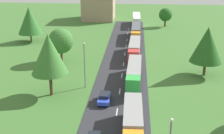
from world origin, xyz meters
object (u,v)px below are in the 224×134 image
(truck_lead, at_px, (133,122))
(tree_maple, at_px, (61,41))
(truck_fourth, at_px, (136,31))
(car_third, at_px, (104,98))
(truck_third, at_px, (134,48))
(truck_fifth, at_px, (137,19))
(distant_building, at_px, (99,6))
(tree_ash, at_px, (29,21))
(lamppost_second, at_px, (84,63))
(tree_pine, at_px, (207,45))
(truck_second, at_px, (134,73))
(tree_elm, at_px, (49,54))
(tree_lime, at_px, (165,15))

(truck_lead, height_order, tree_maple, tree_maple)
(truck_lead, distance_m, truck_fourth, 52.25)
(car_third, bearing_deg, truck_third, 79.70)
(truck_fifth, distance_m, car_third, 61.73)
(distant_building, bearing_deg, truck_lead, -80.02)
(car_third, relative_size, tree_maple, 0.54)
(truck_fourth, distance_m, tree_ash, 30.17)
(lamppost_second, bearing_deg, truck_fourth, 76.28)
(truck_fifth, relative_size, tree_maple, 1.73)
(truck_fourth, relative_size, tree_pine, 1.46)
(truck_fifth, bearing_deg, lamppost_second, -99.24)
(truck_fourth, bearing_deg, car_third, -96.44)
(truck_fourth, bearing_deg, truck_second, -90.13)
(tree_pine, bearing_deg, tree_ash, 152.20)
(truck_second, distance_m, tree_elm, 16.29)
(truck_fourth, relative_size, tree_ash, 1.49)
(truck_third, distance_m, tree_ash, 31.67)
(car_third, distance_m, distant_building, 72.33)
(truck_second, bearing_deg, lamppost_second, -164.45)
(car_third, bearing_deg, tree_elm, 166.07)
(tree_elm, bearing_deg, truck_second, 23.29)
(tree_lime, bearing_deg, tree_elm, -112.68)
(truck_fifth, xyz_separation_m, tree_pine, (13.89, -47.43, 4.23))
(lamppost_second, distance_m, tree_pine, 24.37)
(truck_lead, bearing_deg, truck_second, 90.20)
(lamppost_second, bearing_deg, car_third, -55.26)
(tree_lime, xyz_separation_m, distant_building, (-24.14, 11.65, 0.79))
(distant_building, bearing_deg, truck_third, -73.09)
(tree_maple, bearing_deg, distant_building, 87.32)
(tree_elm, distance_m, tree_ash, 37.80)
(truck_lead, bearing_deg, distant_building, 99.98)
(tree_elm, bearing_deg, distant_building, 90.06)
(lamppost_second, height_order, tree_elm, tree_elm)
(truck_second, xyz_separation_m, tree_lime, (9.91, 51.51, 1.99))
(lamppost_second, bearing_deg, truck_third, 65.65)
(car_third, xyz_separation_m, distant_building, (-9.50, 71.59, 4.03))
(truck_second, distance_m, tree_lime, 52.49)
(truck_second, relative_size, tree_ash, 1.51)
(truck_lead, xyz_separation_m, car_third, (-4.79, 9.66, -1.26))
(tree_elm, bearing_deg, lamppost_second, 34.43)
(tree_pine, bearing_deg, truck_fifth, 106.32)
(tree_maple, height_order, tree_lime, tree_maple)
(truck_second, bearing_deg, distant_building, 102.70)
(truck_fourth, xyz_separation_m, truck_fifth, (0.09, 18.93, -0.02))
(car_third, bearing_deg, truck_fourth, 83.56)
(truck_second, bearing_deg, car_third, -119.28)
(car_third, distance_m, tree_ash, 44.67)
(truck_fourth, xyz_separation_m, tree_ash, (-29.38, -5.65, 3.86))
(truck_lead, distance_m, tree_lime, 70.32)
(distant_building, bearing_deg, tree_maple, -92.68)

